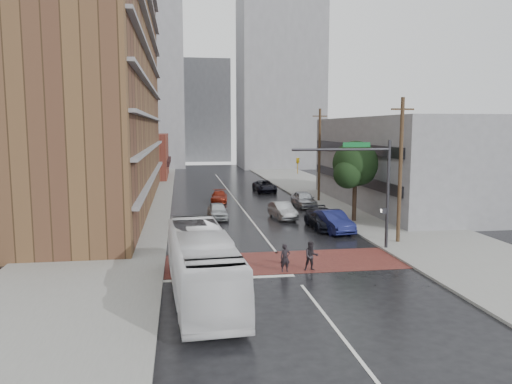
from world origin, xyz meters
TOP-DOWN VIEW (x-y plane):
  - ground at (0.00, 0.00)m, footprint 160.00×160.00m
  - crosswalk at (0.00, 0.50)m, footprint 14.00×5.00m
  - sidewalk_west at (-11.50, 25.00)m, footprint 9.00×90.00m
  - sidewalk_east at (11.50, 25.00)m, footprint 9.00×90.00m
  - apartment_block at (-14.00, 24.00)m, footprint 10.00×44.00m
  - storefront_west at (-12.00, 54.00)m, footprint 8.00×16.00m
  - building_east at (16.50, 20.00)m, footprint 11.00×26.00m
  - distant_tower_west at (-14.00, 78.00)m, footprint 18.00×16.00m
  - distant_tower_east at (14.00, 72.00)m, footprint 16.00×14.00m
  - distant_tower_center at (0.00, 95.00)m, footprint 12.00×10.00m
  - street_tree at (8.52, 12.03)m, footprint 4.20×4.10m
  - signal_mast at (5.85, 2.50)m, footprint 6.50×0.30m
  - utility_pole_near at (8.80, 4.00)m, footprint 1.60×0.26m
  - utility_pole_far at (8.80, 24.00)m, footprint 1.60×0.26m
  - transit_bus at (-5.08, -5.02)m, footprint 3.38×11.51m
  - pedestrian_a at (-0.34, -1.50)m, footprint 0.60×0.42m
  - pedestrian_b at (1.16, -1.50)m, footprint 0.84×0.67m
  - car_travel_a at (-2.84, 15.32)m, footprint 1.73×4.21m
  - car_travel_b at (2.84, 14.59)m, footprint 2.00×4.52m
  - car_travel_c at (-1.92, 25.36)m, footprint 2.12×4.34m
  - suv_travel at (4.38, 33.04)m, footprint 2.58×5.27m
  - car_parked_near at (5.52, 8.53)m, footprint 2.38×5.14m
  - car_parked_mid at (5.20, 10.00)m, footprint 2.21×5.28m
  - car_parked_far at (6.30, 20.68)m, footprint 2.03×4.76m

SIDE VIEW (x-z plane):
  - ground at x=0.00m, z-range 0.00..0.00m
  - crosswalk at x=0.00m, z-range 0.00..0.02m
  - sidewalk_west at x=-11.50m, z-range 0.00..0.15m
  - sidewalk_east at x=11.50m, z-range 0.00..0.15m
  - car_travel_c at x=-1.92m, z-range 0.00..1.21m
  - car_travel_a at x=-2.84m, z-range 0.00..1.43m
  - suv_travel at x=4.38m, z-range 0.00..1.44m
  - car_travel_b at x=2.84m, z-range 0.00..1.44m
  - car_parked_mid at x=5.20m, z-range 0.00..1.52m
  - pedestrian_a at x=-0.34m, z-range 0.00..1.57m
  - car_parked_far at x=6.30m, z-range 0.00..1.60m
  - car_parked_near at x=5.52m, z-range 0.00..1.63m
  - pedestrian_b at x=1.16m, z-range 0.00..1.66m
  - transit_bus at x=-5.08m, z-range 0.00..3.17m
  - storefront_west at x=-12.00m, z-range 0.00..7.00m
  - building_east at x=16.50m, z-range 0.00..9.00m
  - signal_mast at x=5.85m, z-range 1.13..8.33m
  - street_tree at x=8.52m, z-range 1.28..8.18m
  - utility_pole_near at x=8.80m, z-range 0.14..10.14m
  - utility_pole_far at x=8.80m, z-range 0.14..10.14m
  - distant_tower_center at x=0.00m, z-range 0.00..24.00m
  - apartment_block at x=-14.00m, z-range 0.00..28.00m
  - distant_tower_west at x=-14.00m, z-range 0.00..32.00m
  - distant_tower_east at x=14.00m, z-range 0.00..36.00m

